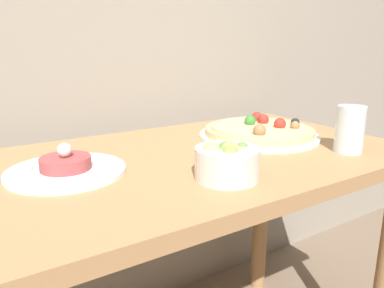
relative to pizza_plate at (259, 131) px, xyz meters
name	(u,v)px	position (x,y,z in m)	size (l,w,h in m)	color
dining_table	(198,198)	(-0.25, -0.04, -0.14)	(1.10, 0.66, 0.74)	#AD7F51
pizza_plate	(259,131)	(0.00, 0.00, 0.00)	(0.36, 0.36, 0.06)	white
tartare_plate	(66,168)	(-0.58, -0.02, -0.01)	(0.26, 0.26, 0.07)	white
small_bowl	(227,161)	(-0.30, -0.23, 0.02)	(0.13, 0.13, 0.08)	silver
drinking_glass	(350,129)	(0.09, -0.24, 0.04)	(0.07, 0.07, 0.12)	silver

